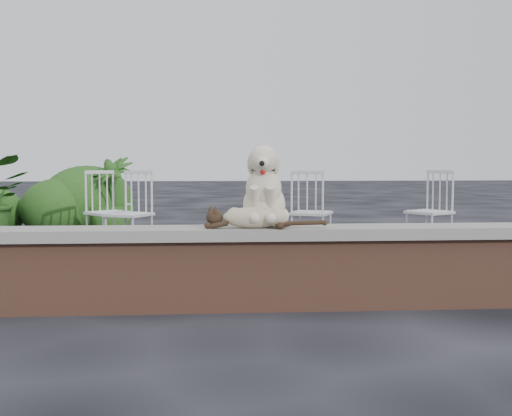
{
  "coord_description": "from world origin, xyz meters",
  "views": [
    {
      "loc": [
        0.19,
        -4.39,
        1.04
      ],
      "look_at": [
        0.52,
        0.2,
        0.7
      ],
      "focal_mm": 44.04,
      "sensor_mm": 36.0,
      "label": 1
    }
  ],
  "objects": [
    {
      "name": "dog",
      "position": [
        0.57,
        0.07,
        0.87
      ],
      "size": [
        0.45,
        0.55,
        0.59
      ],
      "primitive_type": null,
      "rotation": [
        0.0,
        0.0,
        -0.14
      ],
      "color": "beige",
      "rests_on": "capstone"
    },
    {
      "name": "chair_c",
      "position": [
        1.34,
        2.73,
        0.47
      ],
      "size": [
        0.74,
        0.74,
        0.94
      ],
      "primitive_type": null,
      "rotation": [
        0.0,
        0.0,
        2.72
      ],
      "color": "silver",
      "rests_on": "ground"
    },
    {
      "name": "potted_plant_b",
      "position": [
        -1.16,
        4.19,
        0.55
      ],
      "size": [
        0.85,
        0.85,
        1.1
      ],
      "primitive_type": "imported",
      "rotation": [
        0.0,
        0.0,
        -0.54
      ],
      "color": "#254714",
      "rests_on": "ground"
    },
    {
      "name": "cat",
      "position": [
        0.49,
        -0.08,
        0.66
      ],
      "size": [
        1.01,
        0.37,
        0.17
      ],
      "primitive_type": null,
      "rotation": [
        0.0,
        0.0,
        -0.14
      ],
      "color": "tan",
      "rests_on": "capstone"
    },
    {
      "name": "chair_e",
      "position": [
        -1.14,
        4.55,
        0.47
      ],
      "size": [
        0.64,
        0.64,
        0.94
      ],
      "primitive_type": null,
      "rotation": [
        0.0,
        0.0,
        1.72
      ],
      "color": "silver",
      "rests_on": "ground"
    },
    {
      "name": "chair_a",
      "position": [
        -0.98,
        2.92,
        0.47
      ],
      "size": [
        0.79,
        0.79,
        0.94
      ],
      "primitive_type": null,
      "rotation": [
        0.0,
        0.0,
        0.71
      ],
      "color": "silver",
      "rests_on": "ground"
    },
    {
      "name": "brick_wall",
      "position": [
        0.0,
        0.0,
        0.25
      ],
      "size": [
        6.0,
        0.3,
        0.5
      ],
      "primitive_type": "cube",
      "color": "brown",
      "rests_on": "ground"
    },
    {
      "name": "shrubbery",
      "position": [
        -1.89,
        4.56,
        0.42
      ],
      "size": [
        2.43,
        1.3,
        1.04
      ],
      "color": "#254714",
      "rests_on": "ground"
    },
    {
      "name": "capstone",
      "position": [
        0.0,
        0.0,
        0.54
      ],
      "size": [
        6.2,
        0.4,
        0.08
      ],
      "primitive_type": "cube",
      "color": "slate",
      "rests_on": "brick_wall"
    },
    {
      "name": "chair_d",
      "position": [
        2.74,
        2.76,
        0.47
      ],
      "size": [
        0.77,
        0.77,
        0.94
      ],
      "primitive_type": null,
      "rotation": [
        0.0,
        0.0,
        -1.01
      ],
      "color": "silver",
      "rests_on": "ground"
    },
    {
      "name": "ground",
      "position": [
        0.0,
        0.0,
        0.0
      ],
      "size": [
        60.0,
        60.0,
        0.0
      ],
      "primitive_type": "plane",
      "color": "black",
      "rests_on": "ground"
    },
    {
      "name": "chair_b",
      "position": [
        -0.72,
        2.68,
        0.47
      ],
      "size": [
        0.76,
        0.76,
        0.94
      ],
      "primitive_type": null,
      "rotation": [
        0.0,
        0.0,
        -0.51
      ],
      "color": "silver",
      "rests_on": "ground"
    }
  ]
}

